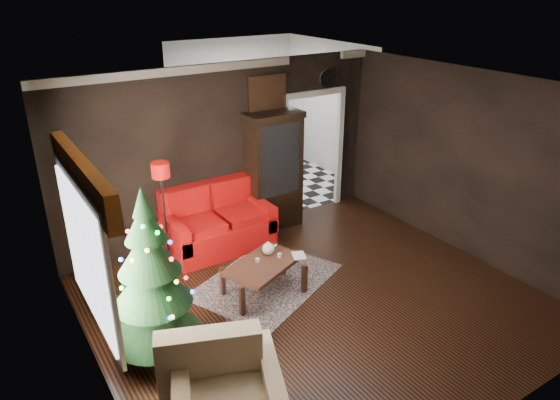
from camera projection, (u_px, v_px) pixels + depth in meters
floor at (317, 302)px, 6.78m from camera, size 5.50×5.50×0.00m
ceiling at (324, 91)px, 5.67m from camera, size 5.50×5.50×0.00m
wall_back at (226, 152)px, 8.16m from camera, size 5.50×0.00×5.50m
wall_front at (498, 309)px, 4.29m from camera, size 5.50×0.00×5.50m
wall_left at (88, 270)px, 4.86m from camera, size 0.00×5.50×5.50m
wall_right at (469, 165)px, 7.59m from camera, size 0.00×5.50×5.50m
doorway at (312, 155)px, 9.14m from camera, size 1.10×0.10×2.10m
left_window at (86, 255)px, 5.02m from camera, size 0.05×1.60×1.40m
valance at (81, 176)px, 4.73m from camera, size 0.12×2.10×0.35m
kitchen_floor at (268, 183)px, 10.71m from camera, size 3.00×3.00×0.00m
kitchen_window at (233, 90)px, 11.15m from camera, size 0.70×0.06×0.70m
rug at (266, 281)px, 7.25m from camera, size 2.36×2.09×0.01m
loveseat at (219, 219)px, 7.97m from camera, size 1.70×0.90×1.00m
curio_cabinet at (274, 174)px, 8.53m from camera, size 0.90×0.45×1.90m
floor_lamp at (165, 216)px, 7.29m from camera, size 0.34×0.34×1.62m
christmas_tree at (151, 277)px, 5.40m from camera, size 1.23×1.23×1.93m
coffee_table at (264, 278)px, 6.87m from camera, size 1.20×0.98×0.47m
teapot at (268, 249)px, 6.96m from camera, size 0.20×0.20×0.18m
cup_a at (258, 260)px, 6.79m from camera, size 0.06×0.06×0.05m
cup_b at (280, 255)px, 6.92m from camera, size 0.06×0.06×0.05m
book at (293, 249)px, 6.88m from camera, size 0.16×0.08×0.23m
wall_clock at (327, 78)px, 8.69m from camera, size 0.32×0.32×0.06m
painting at (267, 94)px, 8.15m from camera, size 0.62×0.05×0.52m
kitchen_counter at (240, 148)px, 11.46m from camera, size 1.80×0.60×0.90m
kitchen_table at (263, 173)px, 10.18m from camera, size 0.70×0.70×0.75m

